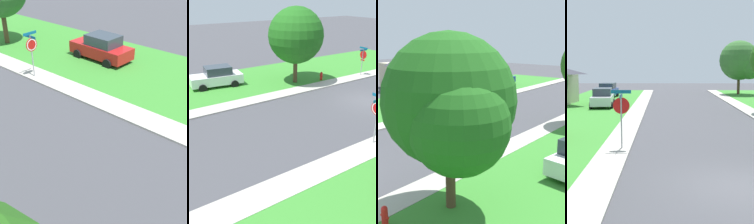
% 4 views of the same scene
% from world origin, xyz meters
% --- Properties ---
extents(sidewalk_east, '(1.40, 56.00, 0.10)m').
position_xyz_m(sidewalk_east, '(4.70, 12.00, 0.05)').
color(sidewalk_east, '#ADA89E').
rests_on(sidewalk_east, ground).
extents(sidewalk_west, '(1.40, 56.00, 0.10)m').
position_xyz_m(sidewalk_west, '(-4.70, 12.00, 0.05)').
color(sidewalk_west, '#ADA89E').
rests_on(sidewalk_west, ground).
extents(lawn_west, '(8.00, 56.00, 0.08)m').
position_xyz_m(lawn_west, '(-9.40, 12.00, 0.04)').
color(lawn_west, '#38842D').
rests_on(lawn_west, ground).
extents(car_blue_far_down_street, '(2.23, 4.40, 1.76)m').
position_xyz_m(car_blue_far_down_street, '(-8.99, 28.79, 0.87)').
color(car_blue_far_down_street, '#1E389E').
rests_on(car_blue_far_down_street, ground).
extents(car_silver_near_corner, '(2.30, 4.43, 1.76)m').
position_xyz_m(car_silver_near_corner, '(-8.05, 20.26, 0.87)').
color(car_silver_near_corner, silver).
rests_on(car_silver_near_corner, ground).
extents(tree_across_right, '(5.02, 4.67, 6.46)m').
position_xyz_m(tree_across_right, '(6.87, 1.64, 3.97)').
color(tree_across_right, '#4C3823').
rests_on(tree_across_right, ground).
extents(house_left_setback, '(9.52, 8.41, 4.60)m').
position_xyz_m(house_left_setback, '(-15.80, 21.61, 2.38)').
color(house_left_setback, beige).
rests_on(house_left_setback, ground).
extents(fire_hydrant, '(0.38, 0.22, 0.83)m').
position_xyz_m(fire_hydrant, '(5.79, -0.54, 0.44)').
color(fire_hydrant, red).
rests_on(fire_hydrant, ground).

